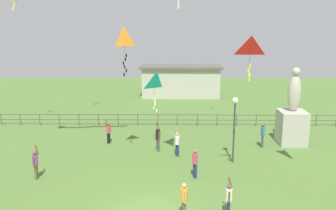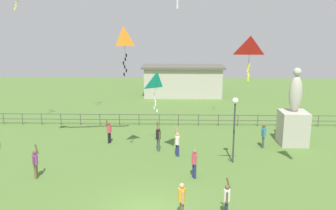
{
  "view_description": "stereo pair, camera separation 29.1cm",
  "coord_description": "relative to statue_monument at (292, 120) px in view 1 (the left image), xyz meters",
  "views": [
    {
      "loc": [
        1.05,
        -14.7,
        8.33
      ],
      "look_at": [
        0.76,
        6.65,
        3.42
      ],
      "focal_mm": 38.81,
      "sensor_mm": 36.0,
      "label": 1
    },
    {
      "loc": [
        1.34,
        -14.7,
        8.33
      ],
      "look_at": [
        0.76,
        6.65,
        3.42
      ],
      "focal_mm": 38.81,
      "sensor_mm": 36.0,
      "label": 2
    }
  ],
  "objects": [
    {
      "name": "waterfront_railing",
      "position": [
        -9.63,
        4.36,
        -1.03
      ],
      "size": [
        36.03,
        0.06,
        0.95
      ],
      "color": "#4C4742",
      "rests_on": "ground_plane"
    },
    {
      "name": "person_0",
      "position": [
        -5.84,
        -9.89,
        -0.78
      ],
      "size": [
        0.32,
        0.46,
        1.77
      ],
      "color": "navy",
      "rests_on": "ground_plane"
    },
    {
      "name": "person_6",
      "position": [
        -7.99,
        -2.6,
        -0.74
      ],
      "size": [
        0.33,
        0.47,
        1.84
      ],
      "color": "navy",
      "rests_on": "ground_plane"
    },
    {
      "name": "person_1",
      "position": [
        -12.78,
        -0.15,
        -0.77
      ],
      "size": [
        0.36,
        0.42,
        1.77
      ],
      "color": "black",
      "rests_on": "ground_plane"
    },
    {
      "name": "kite_1",
      "position": [
        -9.32,
        -1.14,
        2.84
      ],
      "size": [
        1.15,
        1.01,
        2.74
      ],
      "color": "#19B2B2"
    },
    {
      "name": "person_3",
      "position": [
        -2.2,
        -0.87,
        -0.7
      ],
      "size": [
        0.31,
        0.49,
        1.67
      ],
      "color": "#3F4C47",
      "rests_on": "ground_plane"
    },
    {
      "name": "person_2",
      "position": [
        -9.25,
        -1.66,
        -0.69
      ],
      "size": [
        0.31,
        0.51,
        1.94
      ],
      "color": "#3F4C47",
      "rests_on": "ground_plane"
    },
    {
      "name": "person_5",
      "position": [
        -15.67,
        -6.14,
        -0.72
      ],
      "size": [
        0.3,
        0.48,
        1.87
      ],
      "color": "brown",
      "rests_on": "ground_plane"
    },
    {
      "name": "statue_monument",
      "position": [
        0.0,
        0.0,
        0.0
      ],
      "size": [
        1.82,
        1.82,
        5.35
      ],
      "color": "#B2AD9E",
      "rests_on": "ground_plane"
    },
    {
      "name": "kite_8",
      "position": [
        -4.6,
        -7.07,
        5.48
      ],
      "size": [
        1.09,
        0.66,
        2.15
      ],
      "color": "red"
    },
    {
      "name": "pavilion_building",
      "position": [
        -7.4,
        16.36,
        0.13
      ],
      "size": [
        9.2,
        3.64,
        3.53
      ],
      "color": "#B7B2A3",
      "rests_on": "ground_plane"
    },
    {
      "name": "kite_7",
      "position": [
        -11.12,
        -3.24,
        5.73
      ],
      "size": [
        0.87,
        0.63,
        2.86
      ],
      "color": "orange"
    },
    {
      "name": "person_4",
      "position": [
        -7.79,
        -10.14,
        -0.7
      ],
      "size": [
        0.31,
        0.5,
        1.68
      ],
      "color": "brown",
      "rests_on": "ground_plane"
    },
    {
      "name": "person_7",
      "position": [
        -7.07,
        -5.87,
        -0.72
      ],
      "size": [
        0.3,
        0.46,
        1.64
      ],
      "color": "navy",
      "rests_on": "ground_plane"
    },
    {
      "name": "lamppost",
      "position": [
        -4.63,
        -3.57,
        1.3
      ],
      "size": [
        0.36,
        0.36,
        4.02
      ],
      "color": "#38383D",
      "rests_on": "ground_plane"
    }
  ]
}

